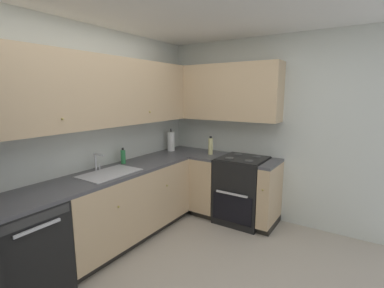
# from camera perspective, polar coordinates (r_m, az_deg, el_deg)

# --- Properties ---
(wall_back) EXTENTS (3.99, 0.05, 2.51)m
(wall_back) POSITION_cam_1_polar(r_m,az_deg,el_deg) (3.30, -23.25, 0.71)
(wall_back) COLOR silver
(wall_back) RESTS_ON ground_plane
(wall_right) EXTENTS (0.05, 3.13, 2.51)m
(wall_right) POSITION_cam_1_polar(r_m,az_deg,el_deg) (3.97, 15.55, 2.66)
(wall_right) COLOR silver
(wall_right) RESTS_ON ground_plane
(dishwasher) EXTENTS (0.60, 0.63, 0.85)m
(dishwasher) POSITION_cam_1_polar(r_m,az_deg,el_deg) (2.92, -31.61, -18.31)
(dishwasher) COLOR black
(dishwasher) RESTS_ON ground_plane
(lower_cabinets_back) EXTENTS (1.81, 0.62, 0.85)m
(lower_cabinets_back) POSITION_cam_1_polar(r_m,az_deg,el_deg) (3.53, -13.30, -11.99)
(lower_cabinets_back) COLOR tan
(lower_cabinets_back) RESTS_ON ground_plane
(countertop_back) EXTENTS (3.02, 0.60, 0.03)m
(countertop_back) POSITION_cam_1_polar(r_m,az_deg,el_deg) (3.39, -13.60, -5.10)
(countertop_back) COLOR #4C4C51
(countertop_back) RESTS_ON lower_cabinets_back
(lower_cabinets_right) EXTENTS (0.62, 1.15, 0.85)m
(lower_cabinets_right) POSITION_cam_1_polar(r_m,az_deg,el_deg) (4.04, 7.16, -8.94)
(lower_cabinets_right) COLOR tan
(lower_cabinets_right) RESTS_ON ground_plane
(countertop_right) EXTENTS (0.60, 1.15, 0.03)m
(countertop_right) POSITION_cam_1_polar(r_m,az_deg,el_deg) (3.91, 7.28, -2.84)
(countertop_right) COLOR #4C4C51
(countertop_right) RESTS_ON lower_cabinets_right
(oven_range) EXTENTS (0.68, 0.62, 1.04)m
(oven_range) POSITION_cam_1_polar(r_m,az_deg,el_deg) (3.96, 10.27, -9.10)
(oven_range) COLOR black
(oven_range) RESTS_ON ground_plane
(upper_cabinets_back) EXTENTS (2.70, 0.34, 0.77)m
(upper_cabinets_back) POSITION_cam_1_polar(r_m,az_deg,el_deg) (3.27, -18.05, 10.13)
(upper_cabinets_back) COLOR tan
(upper_cabinets_right) EXTENTS (0.32, 1.70, 0.77)m
(upper_cabinets_right) POSITION_cam_1_polar(r_m,az_deg,el_deg) (4.03, 5.88, 10.50)
(upper_cabinets_right) COLOR tan
(sink) EXTENTS (0.64, 0.40, 0.10)m
(sink) POSITION_cam_1_polar(r_m,az_deg,el_deg) (3.21, -16.51, -6.51)
(sink) COLOR #B7B7BC
(sink) RESTS_ON countertop_back
(faucet) EXTENTS (0.07, 0.16, 0.20)m
(faucet) POSITION_cam_1_polar(r_m,az_deg,el_deg) (3.33, -18.91, -3.17)
(faucet) COLOR silver
(faucet) RESTS_ON countertop_back
(soap_bottle) EXTENTS (0.06, 0.06, 0.20)m
(soap_bottle) POSITION_cam_1_polar(r_m,az_deg,el_deg) (3.59, -13.96, -2.52)
(soap_bottle) COLOR #338C4C
(soap_bottle) RESTS_ON countertop_back
(paper_towel_roll) EXTENTS (0.11, 0.11, 0.35)m
(paper_towel_roll) POSITION_cam_1_polar(r_m,az_deg,el_deg) (4.26, -4.33, 0.55)
(paper_towel_roll) COLOR white
(paper_towel_roll) RESTS_ON countertop_back
(oil_bottle) EXTENTS (0.07, 0.07, 0.26)m
(oil_bottle) POSITION_cam_1_polar(r_m,az_deg,el_deg) (4.01, 3.84, -0.41)
(oil_bottle) COLOR beige
(oil_bottle) RESTS_ON countertop_right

